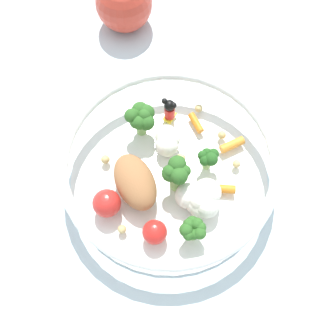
% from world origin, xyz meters
% --- Properties ---
extents(ground_plane, '(2.40, 2.40, 0.00)m').
position_xyz_m(ground_plane, '(0.00, 0.00, 0.00)').
color(ground_plane, silver).
extents(food_container, '(0.25, 0.25, 0.06)m').
position_xyz_m(food_container, '(0.01, 0.00, 0.03)').
color(food_container, white).
rests_on(food_container, ground_plane).
extents(loose_apple, '(0.08, 0.08, 0.09)m').
position_xyz_m(loose_apple, '(0.27, 0.05, 0.04)').
color(loose_apple, '#BC3828').
rests_on(loose_apple, ground_plane).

